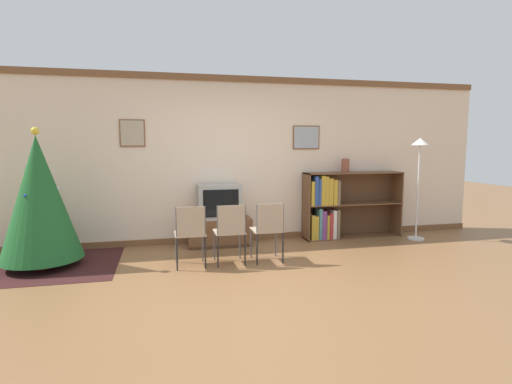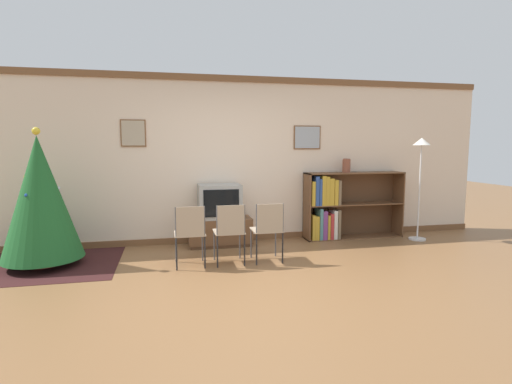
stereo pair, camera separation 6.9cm
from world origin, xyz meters
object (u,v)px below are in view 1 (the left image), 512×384
christmas_tree (39,198)px  bookshelf (335,206)px  standing_lamp (419,162)px  tv_console (219,232)px  folding_chair_left (190,232)px  folding_chair_right (268,228)px  folding_chair_center (230,230)px  television (219,201)px  vase (345,165)px

christmas_tree → bookshelf: 4.47m
christmas_tree → standing_lamp: size_ratio=1.06×
tv_console → folding_chair_left: (-0.52, -1.06, 0.25)m
folding_chair_left → folding_chair_right: bearing=0.0°
folding_chair_left → folding_chair_center: size_ratio=1.00×
folding_chair_right → bookshelf: size_ratio=0.48×
christmas_tree → television: (2.42, 0.58, -0.20)m
christmas_tree → folding_chair_left: (1.89, -0.48, -0.44)m
standing_lamp → television: bearing=174.2°
christmas_tree → folding_chair_right: christmas_tree is taller
folding_chair_center → folding_chair_right: 0.52m
tv_console → folding_chair_center: bearing=-90.0°
folding_chair_right → standing_lamp: bearing=14.6°
tv_console → standing_lamp: 3.51m
christmas_tree → standing_lamp: christmas_tree is taller
folding_chair_right → christmas_tree: bearing=170.7°
folding_chair_right → bookshelf: bearing=37.3°
christmas_tree → folding_chair_center: bearing=-11.3°
christmas_tree → folding_chair_center: size_ratio=2.21×
folding_chair_center → standing_lamp: size_ratio=0.48×
tv_console → vase: vase is taller
vase → standing_lamp: (1.13, -0.42, 0.06)m
tv_console → standing_lamp: standing_lamp is taller
christmas_tree → folding_chair_right: bearing=-9.3°
bookshelf → standing_lamp: 1.58m
television → folding_chair_right: bearing=-63.7°
folding_chair_right → vase: 2.16m
folding_chair_right → bookshelf: 1.85m
tv_console → standing_lamp: size_ratio=0.58×
television → folding_chair_center: size_ratio=0.81×
christmas_tree → folding_chair_left: bearing=-14.2°
christmas_tree → television: 2.49m
folding_chair_center → standing_lamp: bearing=12.3°
folding_chair_left → standing_lamp: (3.84, 0.73, 0.84)m
folding_chair_left → vase: 3.04m
folding_chair_right → vase: bearing=34.6°
christmas_tree → standing_lamp: bearing=2.4°
tv_console → television: television is taller
vase → standing_lamp: size_ratio=0.14×
bookshelf → christmas_tree: bearing=-171.8°
folding_chair_left → bookshelf: bookshelf is taller
folding_chair_center → folding_chair_right: same height
vase → folding_chair_center: bearing=-152.4°
tv_console → folding_chair_center: size_ratio=1.21×
tv_console → folding_chair_left: 1.21m
bookshelf → folding_chair_right: bearing=-142.7°
bookshelf → tv_console: bearing=-178.4°
christmas_tree → bookshelf: (4.41, 0.64, -0.36)m
folding_chair_left → tv_console: bearing=63.8°
folding_chair_center → bookshelf: bearing=29.3°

